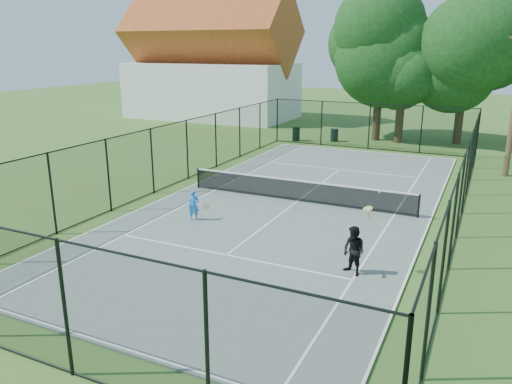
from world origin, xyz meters
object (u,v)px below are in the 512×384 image
at_px(tennis_net, 298,190).
at_px(trash_bin_right, 334,135).
at_px(trash_bin_left, 296,134).
at_px(player_black, 354,251).
at_px(player_blue, 194,205).

distance_m(tennis_net, trash_bin_right, 14.98).
relative_size(tennis_net, trash_bin_left, 10.04).
distance_m(trash_bin_left, player_black, 21.93).
xyz_separation_m(player_blue, player_black, (6.76, -2.08, 0.16)).
height_order(tennis_net, player_black, player_black).
height_order(tennis_net, trash_bin_right, tennis_net).
xyz_separation_m(trash_bin_left, player_blue, (2.61, -17.74, 0.13)).
bearing_deg(tennis_net, trash_bin_left, 111.25).
height_order(tennis_net, trash_bin_left, tennis_net).
xyz_separation_m(trash_bin_left, trash_bin_right, (2.55, 0.91, -0.06)).
bearing_deg(trash_bin_left, player_blue, -81.62).
bearing_deg(trash_bin_right, trash_bin_left, -160.25).
bearing_deg(tennis_net, trash_bin_right, 100.85).
bearing_deg(player_blue, player_black, -17.14).
relative_size(player_blue, player_black, 0.47).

